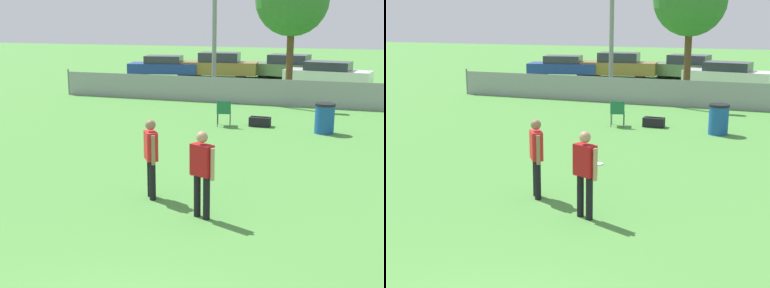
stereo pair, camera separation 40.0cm
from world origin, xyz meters
The scene contains 11 objects.
fence_backline centered at (0.00, 18.00, 0.55)m, with size 22.83×0.07×1.21m.
player_thrower_red centered at (-0.45, 4.78, 0.95)m, with size 0.53×0.37×1.64m.
player_defender_red centered at (-1.76, 5.50, 0.95)m, with size 0.41×0.49×1.64m.
frisbee_disc centered at (-1.41, 8.35, 0.01)m, with size 0.26×0.26×0.03m.
folding_chair_sideline centered at (-2.36, 13.13, 0.52)m, with size 0.57×0.57×0.88m.
trash_bin centered at (0.99, 13.07, 0.49)m, with size 0.64×0.64×0.97m.
gear_bag_sideline centered at (-1.18, 13.49, 0.16)m, with size 0.70×0.39×0.34m.
parked_car_blue centered at (-9.98, 26.68, 0.65)m, with size 4.48×2.43×1.29m.
parked_car_tan centered at (-6.61, 27.36, 0.73)m, with size 4.74×2.25×1.52m.
parked_car_olive centered at (-2.53, 28.23, 0.68)m, with size 4.60×2.27×1.42m.
parked_car_white centered at (-0.03, 25.58, 0.64)m, with size 4.73×2.30×1.28m.
Camera 2 is at (2.79, -3.98, 3.65)m, focal length 50.00 mm.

